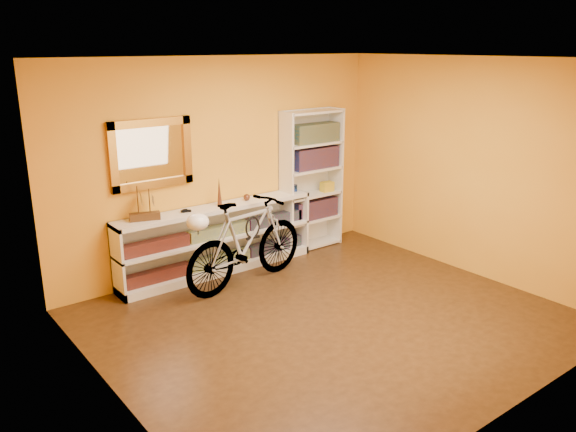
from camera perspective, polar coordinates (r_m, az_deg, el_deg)
floor at (r=6.06m, az=4.12°, el=-10.21°), size 4.50×4.00×0.01m
ceiling at (r=5.41m, az=4.72°, el=15.30°), size 4.50×4.00×0.01m
back_wall at (r=7.16m, az=-6.43°, el=5.05°), size 4.50×0.01×2.60m
left_wall at (r=4.46m, az=-17.67°, el=-2.82°), size 0.01×4.00×2.60m
right_wall at (r=7.26m, az=17.78°, el=4.52°), size 0.01×4.00×2.60m
gilt_mirror at (r=6.65m, az=-13.35°, el=6.00°), size 0.98×0.06×0.78m
wall_socket at (r=7.91m, az=-0.55°, el=-1.60°), size 0.09×0.02×0.09m
console_unit at (r=7.13m, az=-6.91°, el=-2.32°), size 2.60×0.35×0.85m
cd_row_lower at (r=7.20m, az=-6.75°, el=-4.28°), size 2.50×0.13×0.14m
cd_row_upper at (r=7.08m, az=-6.85°, el=-1.52°), size 2.50×0.13×0.14m
model_ship at (r=6.54m, az=-14.06°, el=1.26°), size 0.35×0.22×0.39m
toy_car at (r=6.81m, az=-10.03°, el=0.39°), size 0.00×0.00×0.00m
bronze_ornament at (r=6.97m, az=-6.81°, el=2.40°), size 0.06×0.06×0.35m
decorative_orb at (r=7.21m, az=-4.10°, el=1.86°), size 0.08×0.08×0.08m
bookcase at (r=7.84m, az=2.33°, el=3.54°), size 0.90×0.30×1.90m
book_row_a at (r=7.97m, az=2.57°, el=0.76°), size 0.70×0.22×0.26m
book_row_b at (r=7.81m, az=2.64°, el=5.77°), size 0.70×0.22×0.28m
book_row_c at (r=7.75m, az=2.67°, el=8.20°), size 0.70×0.22×0.25m
travel_mug at (r=7.66m, az=0.64°, el=2.48°), size 0.08×0.08×0.17m
red_tin at (r=7.62m, az=1.08°, el=7.83°), size 0.16×0.16×0.19m
yellow_bag at (r=8.00m, az=3.88°, el=2.91°), size 0.18×0.12×0.13m
bicycle at (r=6.70m, az=-4.15°, el=-2.60°), size 0.70×1.82×1.04m
helmet at (r=6.18m, az=-8.92°, el=-0.59°), size 0.24×0.23×0.18m
u_lock at (r=6.72m, az=-3.52°, el=-1.13°), size 0.20×0.02×0.20m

